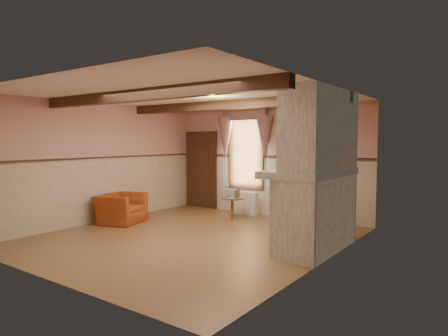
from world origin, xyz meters
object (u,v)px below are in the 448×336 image
Objects in this scene: armchair at (121,209)px; side_table at (232,209)px; radiator at (245,203)px; oil_lamp at (321,160)px; bowl at (308,167)px; mantel_clock at (328,162)px.

armchair reaches higher than side_table.
oil_lamp is at bearing -31.58° from radiator.
armchair is 4.75m from oil_lamp.
oil_lamp is (0.00, 0.59, 0.10)m from bowl.
armchair is at bearing -175.50° from bowl.
bowl is at bearing -103.62° from armchair.
mantel_clock reaches higher than bowl.
armchair is 3.71× the size of oil_lamp.
armchair is 2.63m from side_table.
oil_lamp reaches higher than radiator.
oil_lamp is (4.49, 0.95, 1.22)m from armchair.
oil_lamp is at bearing -90.00° from mantel_clock.
radiator is 2.26× the size of bowl.
armchair is 4.65m from bowl.
bowl is (2.69, -2.22, 1.16)m from radiator.
oil_lamp reaches higher than mantel_clock.
side_table is 0.79× the size of radiator.
radiator is 3.39m from oil_lamp.
mantel_clock is at bearing 90.00° from bowl.
bowl reaches higher than armchair.
mantel_clock reaches higher than radiator.
armchair reaches higher than radiator.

